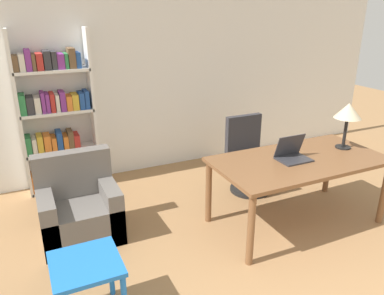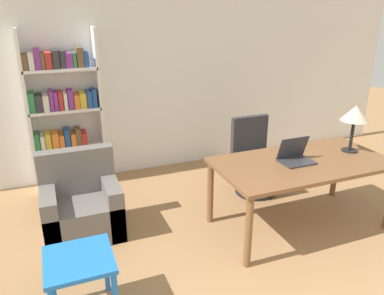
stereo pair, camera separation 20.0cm
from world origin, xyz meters
TOP-DOWN VIEW (x-y plane):
  - wall_back at (0.00, 4.53)m, footprint 8.00×0.06m
  - desk at (0.87, 2.32)m, footprint 1.88×0.97m
  - laptop at (0.78, 2.35)m, footprint 0.34×0.26m
  - table_lamp at (1.55, 2.38)m, footprint 0.30×0.30m
  - office_chair at (0.84, 3.27)m, footprint 0.53×0.53m
  - side_table_blue at (-1.52, 1.83)m, footprint 0.51×0.51m
  - armchair at (-1.38, 3.06)m, footprint 0.80×0.66m
  - bookshelf at (-1.42, 4.34)m, footprint 0.93×0.28m

SIDE VIEW (x-z plane):
  - armchair at x=-1.38m, z-range -0.15..0.75m
  - office_chair at x=0.84m, z-range -0.05..0.94m
  - side_table_blue at x=-1.52m, z-range 0.17..0.72m
  - desk at x=0.87m, z-range 0.31..1.08m
  - laptop at x=0.78m, z-range 0.71..0.97m
  - bookshelf at x=-1.42m, z-range -0.09..2.00m
  - table_lamp at x=1.55m, z-range 0.94..1.47m
  - wall_back at x=0.00m, z-range 0.00..2.70m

